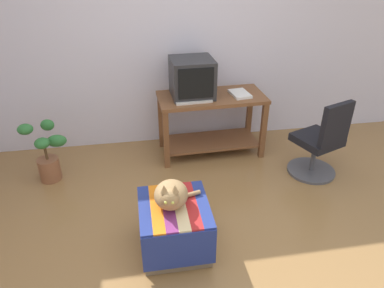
# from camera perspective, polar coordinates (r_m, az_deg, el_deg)

# --- Properties ---
(ground_plane) EXTENTS (14.00, 14.00, 0.00)m
(ground_plane) POSITION_cam_1_polar(r_m,az_deg,el_deg) (3.12, 2.96, -16.59)
(ground_plane) COLOR olive
(back_wall) EXTENTS (8.00, 0.10, 2.60)m
(back_wall) POSITION_cam_1_polar(r_m,az_deg,el_deg) (4.29, -2.60, 16.76)
(back_wall) COLOR silver
(back_wall) RESTS_ON ground_plane
(desk) EXTENTS (1.22, 0.60, 0.73)m
(desk) POSITION_cam_1_polar(r_m,az_deg,el_deg) (4.19, 3.04, 4.66)
(desk) COLOR brown
(desk) RESTS_ON ground_plane
(tv_monitor) EXTENTS (0.47, 0.47, 0.42)m
(tv_monitor) POSITION_cam_1_polar(r_m,az_deg,el_deg) (4.02, 0.01, 10.44)
(tv_monitor) COLOR #28282B
(tv_monitor) RESTS_ON desk
(keyboard) EXTENTS (0.41, 0.17, 0.02)m
(keyboard) POSITION_cam_1_polar(r_m,az_deg,el_deg) (3.92, 0.20, 6.91)
(keyboard) COLOR beige
(keyboard) RESTS_ON desk
(book) EXTENTS (0.22, 0.30, 0.03)m
(book) POSITION_cam_1_polar(r_m,az_deg,el_deg) (4.14, 7.62, 7.92)
(book) COLOR white
(book) RESTS_ON desk
(ottoman_with_blanket) EXTENTS (0.55, 0.61, 0.44)m
(ottoman_with_blanket) POSITION_cam_1_polar(r_m,az_deg,el_deg) (3.00, -2.77, -13.02)
(ottoman_with_blanket) COLOR #7A664C
(ottoman_with_blanket) RESTS_ON ground_plane
(cat) EXTENTS (0.41, 0.37, 0.27)m
(cat) POSITION_cam_1_polar(r_m,az_deg,el_deg) (2.79, -3.34, -8.09)
(cat) COLOR #9E7A4C
(cat) RESTS_ON ottoman_with_blanket
(potted_plant) EXTENTS (0.44, 0.35, 0.68)m
(potted_plant) POSITION_cam_1_polar(r_m,az_deg,el_deg) (4.04, -22.01, -1.67)
(potted_plant) COLOR brown
(potted_plant) RESTS_ON ground_plane
(office_chair) EXTENTS (0.54, 0.54, 0.89)m
(office_chair) POSITION_cam_1_polar(r_m,az_deg,el_deg) (4.02, 19.77, 0.03)
(office_chair) COLOR #4C4C51
(office_chair) RESTS_ON ground_plane
(pen) EXTENTS (0.14, 0.04, 0.01)m
(pen) POSITION_cam_1_polar(r_m,az_deg,el_deg) (4.22, 6.73, 8.25)
(pen) COLOR #B7B7BC
(pen) RESTS_ON desk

